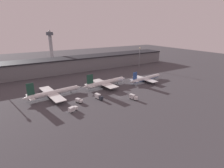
{
  "coord_description": "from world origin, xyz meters",
  "views": [
    {
      "loc": [
        -68.37,
        -100.9,
        50.0
      ],
      "look_at": [
        1.69,
        14.07,
        6.0
      ],
      "focal_mm": 28.0,
      "sensor_mm": 36.0,
      "label": 1
    }
  ],
  "objects_px": {
    "airplane_2": "(146,78)",
    "service_vehicle_3": "(79,100)",
    "service_vehicle_2": "(99,96)",
    "service_vehicle_1": "(133,97)",
    "airplane_0": "(53,93)",
    "airplane_1": "(105,83)",
    "control_tower": "(51,45)",
    "service_vehicle_0": "(73,109)"
  },
  "relations": [
    {
      "from": "service_vehicle_1",
      "to": "control_tower",
      "type": "relative_size",
      "value": 0.15
    },
    {
      "from": "airplane_1",
      "to": "service_vehicle_3",
      "type": "relative_size",
      "value": 8.25
    },
    {
      "from": "service_vehicle_0",
      "to": "airplane_1",
      "type": "bearing_deg",
      "value": 15.66
    },
    {
      "from": "airplane_0",
      "to": "service_vehicle_3",
      "type": "xyz_separation_m",
      "value": [
        12.37,
        -19.95,
        -1.57
      ]
    },
    {
      "from": "control_tower",
      "to": "airplane_0",
      "type": "bearing_deg",
      "value": -103.21
    },
    {
      "from": "airplane_2",
      "to": "service_vehicle_3",
      "type": "xyz_separation_m",
      "value": [
        -73.32,
        -13.51,
        -1.37
      ]
    },
    {
      "from": "control_tower",
      "to": "airplane_2",
      "type": "bearing_deg",
      "value": -65.02
    },
    {
      "from": "airplane_2",
      "to": "service_vehicle_1",
      "type": "height_order",
      "value": "airplane_2"
    },
    {
      "from": "airplane_2",
      "to": "service_vehicle_2",
      "type": "height_order",
      "value": "airplane_2"
    },
    {
      "from": "service_vehicle_2",
      "to": "airplane_2",
      "type": "bearing_deg",
      "value": 94.49
    },
    {
      "from": "airplane_0",
      "to": "service_vehicle_1",
      "type": "relative_size",
      "value": 6.66
    },
    {
      "from": "airplane_1",
      "to": "control_tower",
      "type": "xyz_separation_m",
      "value": [
        -17.07,
        118.12,
        23.32
      ]
    },
    {
      "from": "service_vehicle_1",
      "to": "airplane_0",
      "type": "bearing_deg",
      "value": -139.79
    },
    {
      "from": "airplane_0",
      "to": "service_vehicle_2",
      "type": "bearing_deg",
      "value": -45.36
    },
    {
      "from": "control_tower",
      "to": "service_vehicle_0",
      "type": "bearing_deg",
      "value": -99.0
    },
    {
      "from": "airplane_2",
      "to": "control_tower",
      "type": "relative_size",
      "value": 0.93
    },
    {
      "from": "service_vehicle_3",
      "to": "control_tower",
      "type": "bearing_deg",
      "value": 143.67
    },
    {
      "from": "airplane_0",
      "to": "airplane_1",
      "type": "height_order",
      "value": "airplane_0"
    },
    {
      "from": "service_vehicle_0",
      "to": "service_vehicle_3",
      "type": "relative_size",
      "value": 1.13
    },
    {
      "from": "service_vehicle_1",
      "to": "service_vehicle_3",
      "type": "bearing_deg",
      "value": -126.66
    },
    {
      "from": "airplane_1",
      "to": "airplane_2",
      "type": "height_order",
      "value": "airplane_1"
    },
    {
      "from": "service_vehicle_2",
      "to": "control_tower",
      "type": "height_order",
      "value": "control_tower"
    },
    {
      "from": "airplane_1",
      "to": "airplane_2",
      "type": "xyz_separation_m",
      "value": [
        40.92,
        -6.35,
        -0.67
      ]
    },
    {
      "from": "airplane_1",
      "to": "service_vehicle_2",
      "type": "bearing_deg",
      "value": -135.88
    },
    {
      "from": "airplane_0",
      "to": "airplane_1",
      "type": "bearing_deg",
      "value": -6.43
    },
    {
      "from": "airplane_1",
      "to": "service_vehicle_3",
      "type": "distance_m",
      "value": 38.06
    },
    {
      "from": "airplane_2",
      "to": "service_vehicle_3",
      "type": "relative_size",
      "value": 7.71
    },
    {
      "from": "service_vehicle_1",
      "to": "control_tower",
      "type": "distance_m",
      "value": 156.5
    },
    {
      "from": "airplane_2",
      "to": "service_vehicle_2",
      "type": "relative_size",
      "value": 5.41
    },
    {
      "from": "service_vehicle_2",
      "to": "service_vehicle_3",
      "type": "distance_m",
      "value": 14.61
    },
    {
      "from": "service_vehicle_3",
      "to": "service_vehicle_1",
      "type": "bearing_deg",
      "value": 36.93
    },
    {
      "from": "airplane_0",
      "to": "airplane_2",
      "type": "xyz_separation_m",
      "value": [
        85.69,
        -6.44,
        -0.2
      ]
    },
    {
      "from": "service_vehicle_2",
      "to": "control_tower",
      "type": "bearing_deg",
      "value": 169.53
    },
    {
      "from": "service_vehicle_2",
      "to": "airplane_1",
      "type": "bearing_deg",
      "value": 130.31
    },
    {
      "from": "service_vehicle_0",
      "to": "control_tower",
      "type": "xyz_separation_m",
      "value": [
        23.61,
        149.08,
        25.11
      ]
    },
    {
      "from": "airplane_0",
      "to": "service_vehicle_1",
      "type": "bearing_deg",
      "value": -42.53
    },
    {
      "from": "service_vehicle_0",
      "to": "service_vehicle_3",
      "type": "distance_m",
      "value": 13.84
    },
    {
      "from": "service_vehicle_2",
      "to": "service_vehicle_0",
      "type": "bearing_deg",
      "value": -77.96
    },
    {
      "from": "airplane_0",
      "to": "service_vehicle_3",
      "type": "bearing_deg",
      "value": -64.52
    },
    {
      "from": "service_vehicle_2",
      "to": "control_tower",
      "type": "distance_m",
      "value": 142.01
    },
    {
      "from": "service_vehicle_2",
      "to": "service_vehicle_3",
      "type": "xyz_separation_m",
      "value": [
        -14.48,
        1.83,
        -0.51
      ]
    },
    {
      "from": "service_vehicle_0",
      "to": "service_vehicle_3",
      "type": "height_order",
      "value": "service_vehicle_0"
    }
  ]
}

